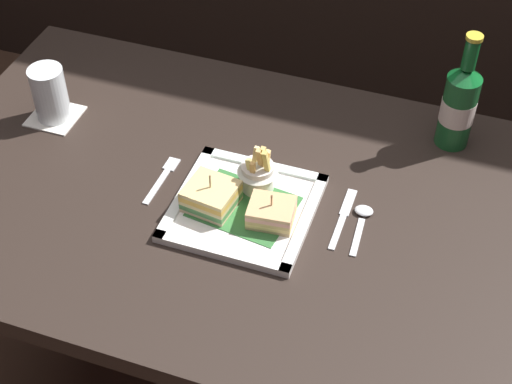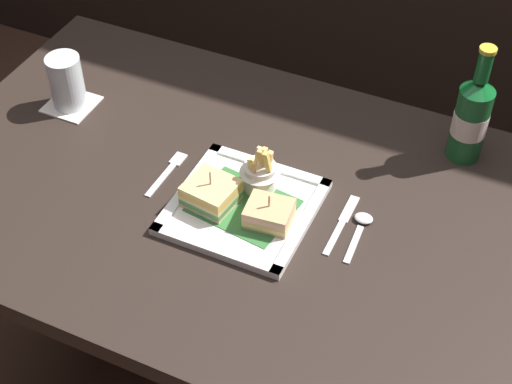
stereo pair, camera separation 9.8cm
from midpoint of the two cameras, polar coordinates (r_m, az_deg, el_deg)
name	(u,v)px [view 2 (the right image)]	position (r m, az deg, el deg)	size (l,w,h in m)	color
dining_table	(268,244)	(1.54, 2.69, -3.91)	(1.39, 0.80, 0.77)	black
square_plate	(243,207)	(1.45, 1.02, -1.19)	(0.26, 0.26, 0.02)	white
sandwich_half_left	(211,193)	(1.43, -1.35, -0.14)	(0.10, 0.09, 0.08)	#D5B48D
sandwich_half_right	(269,214)	(1.40, 2.96, -1.67)	(0.09, 0.08, 0.07)	tan
fries_cup	(260,172)	(1.45, 2.24, 1.40)	(0.08, 0.08, 0.11)	silver
beer_bottle	(471,117)	(1.57, 17.22, 5.20)	(0.07, 0.07, 0.25)	#195427
drink_coaster	(71,104)	(1.72, -11.76, 6.24)	(0.10, 0.10, 0.00)	white
water_glass	(67,85)	(1.68, -12.02, 7.63)	(0.07, 0.07, 0.12)	silver
fork	(168,171)	(1.53, -4.63, 1.47)	(0.02, 0.14, 0.00)	silver
knife	(342,222)	(1.44, 8.29, -2.25)	(0.02, 0.16, 0.00)	silver
spoon	(361,225)	(1.44, 9.65, -2.45)	(0.04, 0.13, 0.01)	silver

